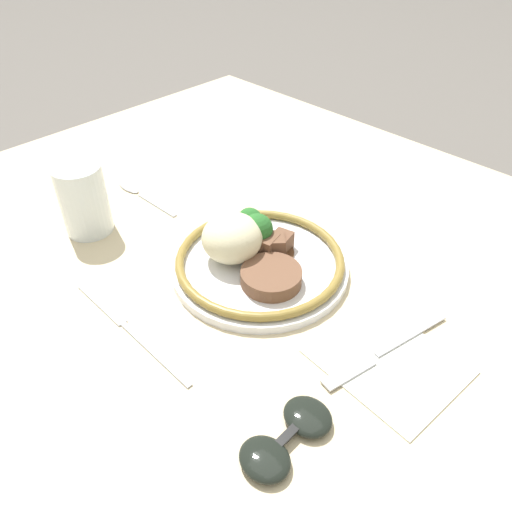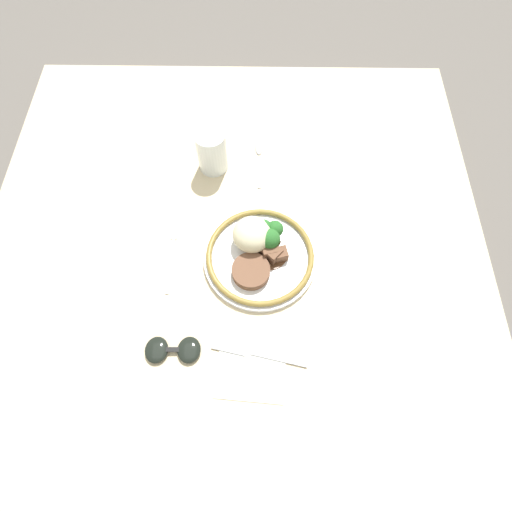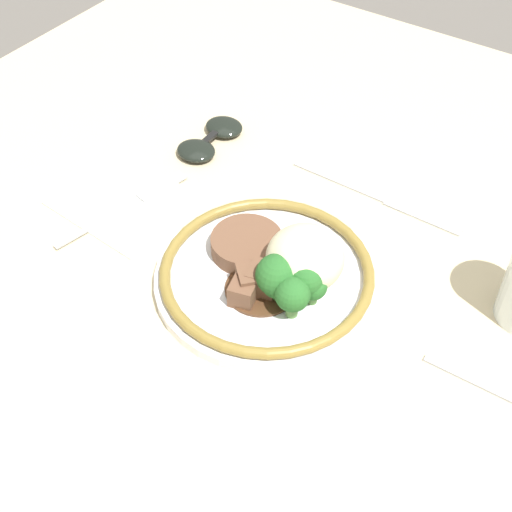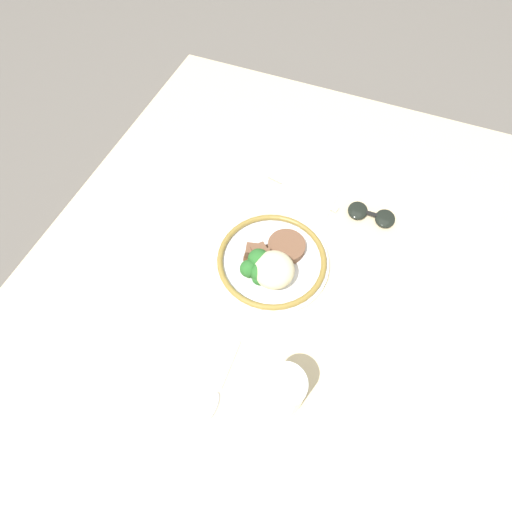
{
  "view_description": "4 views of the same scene",
  "coord_description": "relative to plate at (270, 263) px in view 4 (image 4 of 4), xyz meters",
  "views": [
    {
      "loc": [
        -0.36,
        0.31,
        0.48
      ],
      "look_at": [
        -0.01,
        -0.04,
        0.09
      ],
      "focal_mm": 35.0,
      "sensor_mm": 36.0,
      "label": 1
    },
    {
      "loc": [
        -0.36,
        -0.05,
        0.81
      ],
      "look_at": [
        -0.01,
        -0.05,
        0.08
      ],
      "focal_mm": 28.0,
      "sensor_mm": 36.0,
      "label": 2
    },
    {
      "loc": [
        0.28,
        -0.49,
        0.6
      ],
      "look_at": [
        -0.01,
        -0.07,
        0.09
      ],
      "focal_mm": 50.0,
      "sensor_mm": 36.0,
      "label": 3
    },
    {
      "loc": [
        0.39,
        0.07,
        0.77
      ],
      "look_at": [
        0.02,
        -0.09,
        0.08
      ],
      "focal_mm": 28.0,
      "sensor_mm": 36.0,
      "label": 4
    }
  ],
  "objects": [
    {
      "name": "knife",
      "position": [
        0.03,
        0.19,
        -0.02
      ],
      "size": [
        0.22,
        0.01,
        0.0
      ],
      "rotation": [
        0.0,
        0.0,
        -0.01
      ],
      "color": "#ADADB2",
      "rests_on": "dining_table"
    },
    {
      "name": "spoon",
      "position": [
        0.27,
        0.0,
        -0.02
      ],
      "size": [
        0.15,
        0.02,
        0.01
      ],
      "rotation": [
        0.0,
        0.0,
        0.02
      ],
      "color": "#ADADB2",
      "rests_on": "dining_table"
    },
    {
      "name": "fork",
      "position": [
        -0.21,
        0.01,
        -0.02
      ],
      "size": [
        0.05,
        0.18,
        0.0
      ],
      "rotation": [
        0.0,
        0.0,
        1.36
      ],
      "color": "#ADADB2",
      "rests_on": "napkin"
    },
    {
      "name": "ground_plane",
      "position": [
        -0.01,
        0.06,
        -0.07
      ],
      "size": [
        8.0,
        8.0,
        0.0
      ],
      "primitive_type": "plane",
      "color": "#5B5651"
    },
    {
      "name": "dining_table",
      "position": [
        -0.01,
        0.06,
        -0.04
      ],
      "size": [
        1.18,
        1.09,
        0.04
      ],
      "color": "beige",
      "rests_on": "ground"
    },
    {
      "name": "juice_glass",
      "position": [
        0.23,
        0.11,
        0.03
      ],
      "size": [
        0.07,
        0.07,
        0.11
      ],
      "color": "yellow",
      "rests_on": "dining_table"
    },
    {
      "name": "napkin",
      "position": [
        -0.22,
        0.01,
        -0.02
      ],
      "size": [
        0.16,
        0.14,
        0.0
      ],
      "color": "silver",
      "rests_on": "dining_table"
    },
    {
      "name": "sunglasses",
      "position": [
        -0.21,
        0.16,
        -0.01
      ],
      "size": [
        0.05,
        0.11,
        0.02
      ],
      "rotation": [
        0.0,
        0.0,
        0.01
      ],
      "color": "black",
      "rests_on": "dining_table"
    },
    {
      "name": "plate",
      "position": [
        0.0,
        0.0,
        0.0
      ],
      "size": [
        0.24,
        0.24,
        0.08
      ],
      "color": "white",
      "rests_on": "dining_table"
    }
  ]
}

